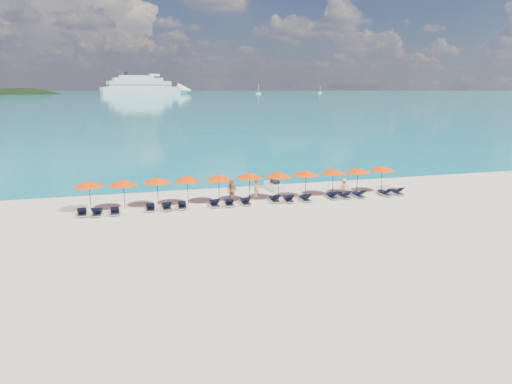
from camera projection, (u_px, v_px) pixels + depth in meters
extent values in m
plane|color=beige|center=(267.00, 219.00, 29.26)|extent=(1400.00, 1400.00, 0.00)
cube|color=#1FA9B2|center=(147.00, 93.00, 649.31)|extent=(1600.00, 1300.00, 0.01)
ellipsoid|color=black|center=(25.00, 123.00, 526.95)|extent=(162.00, 126.00, 85.50)
cube|color=silver|center=(141.00, 91.00, 531.60)|extent=(97.39, 43.88, 8.76)
cone|color=silver|center=(185.00, 90.00, 560.47)|extent=(23.91, 23.91, 19.27)
cube|color=silver|center=(140.00, 84.00, 528.84)|extent=(78.15, 35.95, 7.01)
cube|color=silver|center=(138.00, 80.00, 526.71)|extent=(61.02, 29.39, 4.38)
cube|color=silver|center=(136.00, 77.00, 525.00)|extent=(41.79, 21.46, 3.07)
cube|color=black|center=(140.00, 85.00, 529.16)|extent=(79.13, 36.39, 0.79)
cube|color=black|center=(140.00, 83.00, 528.42)|extent=(77.18, 35.51, 0.79)
cylinder|color=black|center=(126.00, 74.00, 518.12)|extent=(3.85, 3.85, 4.82)
cube|color=silver|center=(258.00, 93.00, 550.46)|extent=(6.32, 2.11, 1.69)
cylinder|color=silver|center=(258.00, 89.00, 549.15)|extent=(0.38, 0.38, 10.54)
cube|color=silver|center=(320.00, 93.00, 620.54)|extent=(5.57, 1.86, 1.48)
cylinder|color=silver|center=(320.00, 89.00, 619.38)|extent=(0.33, 0.33, 9.28)
cube|color=white|center=(274.00, 186.00, 37.75)|extent=(1.24, 2.48, 0.54)
cube|color=black|center=(275.00, 182.00, 37.48)|extent=(0.64, 1.05, 0.35)
cylinder|color=black|center=(271.00, 179.00, 38.15)|extent=(0.55, 0.14, 0.06)
imported|color=tan|center=(257.00, 190.00, 34.01)|extent=(0.68, 0.60, 1.58)
imported|color=tan|center=(232.00, 190.00, 33.41)|extent=(1.04, 0.98, 1.88)
imported|color=tan|center=(344.00, 187.00, 35.02)|extent=(1.02, 0.49, 1.58)
cylinder|color=black|center=(90.00, 196.00, 31.04)|extent=(0.05, 0.05, 2.20)
cone|color=#FF3B00|center=(89.00, 184.00, 30.82)|extent=(2.10, 2.10, 0.42)
sphere|color=black|center=(89.00, 181.00, 30.77)|extent=(0.08, 0.08, 0.08)
cylinder|color=black|center=(124.00, 194.00, 31.49)|extent=(0.05, 0.05, 2.20)
cone|color=#FF3B00|center=(123.00, 182.00, 31.27)|extent=(2.10, 2.10, 0.42)
sphere|color=black|center=(123.00, 179.00, 31.22)|extent=(0.08, 0.08, 0.08)
cylinder|color=black|center=(158.00, 192.00, 32.34)|extent=(0.05, 0.05, 2.20)
cone|color=#FF3B00|center=(157.00, 180.00, 32.12)|extent=(2.10, 2.10, 0.42)
sphere|color=black|center=(157.00, 177.00, 32.07)|extent=(0.08, 0.08, 0.08)
cylinder|color=black|center=(188.00, 190.00, 32.81)|extent=(0.05, 0.05, 2.20)
cone|color=#FF3B00|center=(187.00, 178.00, 32.59)|extent=(2.10, 2.10, 0.42)
sphere|color=black|center=(187.00, 176.00, 32.54)|extent=(0.08, 0.08, 0.08)
cylinder|color=black|center=(219.00, 189.00, 33.26)|extent=(0.05, 0.05, 2.20)
cone|color=#FF3B00|center=(219.00, 177.00, 33.04)|extent=(2.10, 2.10, 0.42)
sphere|color=black|center=(219.00, 174.00, 32.99)|extent=(0.08, 0.08, 0.08)
cylinder|color=black|center=(250.00, 186.00, 33.99)|extent=(0.05, 0.05, 2.20)
cone|color=#FF3B00|center=(249.00, 175.00, 33.77)|extent=(2.10, 2.10, 0.42)
sphere|color=black|center=(249.00, 172.00, 33.72)|extent=(0.08, 0.08, 0.08)
cylinder|color=black|center=(278.00, 185.00, 34.40)|extent=(0.05, 0.05, 2.20)
cone|color=#FF3B00|center=(278.00, 174.00, 34.18)|extent=(2.10, 2.10, 0.42)
sphere|color=black|center=(278.00, 171.00, 34.13)|extent=(0.08, 0.08, 0.08)
cylinder|color=black|center=(306.00, 184.00, 34.99)|extent=(0.05, 0.05, 2.20)
cone|color=#FF3B00|center=(306.00, 173.00, 34.77)|extent=(2.10, 2.10, 0.42)
sphere|color=black|center=(306.00, 170.00, 34.72)|extent=(0.08, 0.08, 0.08)
cylinder|color=black|center=(333.00, 182.00, 35.72)|extent=(0.05, 0.05, 2.20)
cone|color=#FF3B00|center=(333.00, 171.00, 35.50)|extent=(2.10, 2.10, 0.42)
sphere|color=black|center=(333.00, 168.00, 35.44)|extent=(0.08, 0.08, 0.08)
cylinder|color=black|center=(357.00, 181.00, 36.13)|extent=(0.05, 0.05, 2.20)
cone|color=#FF3B00|center=(358.00, 170.00, 35.91)|extent=(2.10, 2.10, 0.42)
sphere|color=black|center=(358.00, 167.00, 35.86)|extent=(0.08, 0.08, 0.08)
cylinder|color=black|center=(382.00, 179.00, 36.94)|extent=(0.05, 0.05, 2.20)
cone|color=#FF3B00|center=(383.00, 168.00, 36.72)|extent=(2.10, 2.10, 0.42)
sphere|color=black|center=(383.00, 166.00, 36.66)|extent=(0.08, 0.08, 0.08)
cube|color=silver|center=(82.00, 213.00, 30.14)|extent=(0.78, 1.75, 0.06)
cube|color=black|center=(82.00, 210.00, 30.33)|extent=(0.65, 1.15, 0.04)
cube|color=black|center=(81.00, 210.00, 29.54)|extent=(0.60, 0.59, 0.43)
cube|color=silver|center=(97.00, 213.00, 30.14)|extent=(0.70, 1.73, 0.06)
cube|color=black|center=(98.00, 210.00, 30.34)|extent=(0.60, 1.12, 0.04)
cube|color=black|center=(96.00, 210.00, 29.52)|extent=(0.57, 0.56, 0.43)
cube|color=silver|center=(115.00, 212.00, 30.43)|extent=(0.75, 1.74, 0.06)
cube|color=black|center=(115.00, 209.00, 30.62)|extent=(0.64, 1.14, 0.04)
cube|color=black|center=(115.00, 208.00, 29.83)|extent=(0.59, 0.58, 0.43)
cube|color=silver|center=(151.00, 208.00, 31.33)|extent=(0.70, 1.73, 0.06)
cube|color=black|center=(151.00, 205.00, 31.52)|extent=(0.60, 1.12, 0.04)
cube|color=black|center=(150.00, 205.00, 30.71)|extent=(0.57, 0.56, 0.43)
cube|color=silver|center=(167.00, 207.00, 31.60)|extent=(0.77, 1.75, 0.06)
cube|color=black|center=(166.00, 204.00, 31.79)|extent=(0.65, 1.15, 0.04)
cube|color=black|center=(167.00, 204.00, 31.00)|extent=(0.60, 0.58, 0.43)
cube|color=silver|center=(182.00, 206.00, 31.90)|extent=(0.76, 1.74, 0.06)
cube|color=black|center=(182.00, 203.00, 32.10)|extent=(0.64, 1.14, 0.04)
cube|color=black|center=(182.00, 203.00, 31.27)|extent=(0.59, 0.58, 0.43)
cube|color=silver|center=(214.00, 204.00, 32.44)|extent=(0.68, 1.72, 0.06)
cube|color=black|center=(214.00, 201.00, 32.63)|extent=(0.59, 1.12, 0.04)
cube|color=black|center=(216.00, 201.00, 31.83)|extent=(0.57, 0.56, 0.43)
cube|color=silver|center=(229.00, 204.00, 32.60)|extent=(0.72, 1.73, 0.06)
cube|color=black|center=(229.00, 201.00, 32.80)|extent=(0.61, 1.13, 0.04)
cube|color=black|center=(230.00, 200.00, 31.98)|extent=(0.58, 0.57, 0.43)
cube|color=silver|center=(245.00, 202.00, 32.94)|extent=(0.63, 1.70, 0.06)
cube|color=black|center=(245.00, 200.00, 33.14)|extent=(0.55, 1.10, 0.04)
cube|color=black|center=(247.00, 199.00, 32.33)|extent=(0.55, 0.54, 0.43)
cube|color=silver|center=(275.00, 200.00, 33.66)|extent=(0.66, 1.71, 0.06)
cube|color=black|center=(274.00, 197.00, 33.86)|extent=(0.58, 1.11, 0.04)
cube|color=black|center=(277.00, 197.00, 33.04)|extent=(0.56, 0.55, 0.43)
cube|color=silver|center=(289.00, 200.00, 33.70)|extent=(0.78, 1.75, 0.06)
cube|color=black|center=(288.00, 197.00, 33.90)|extent=(0.65, 1.15, 0.04)
cube|color=black|center=(290.00, 197.00, 33.08)|extent=(0.60, 0.59, 0.43)
cube|color=silver|center=(305.00, 199.00, 33.95)|extent=(0.63, 1.70, 0.06)
cube|color=black|center=(304.00, 196.00, 34.15)|extent=(0.56, 1.10, 0.04)
cube|color=black|center=(308.00, 196.00, 33.34)|extent=(0.55, 0.54, 0.43)
cube|color=silver|center=(332.00, 197.00, 34.72)|extent=(0.66, 1.71, 0.06)
cube|color=black|center=(331.00, 194.00, 34.92)|extent=(0.57, 1.11, 0.04)
cube|color=black|center=(335.00, 193.00, 34.10)|extent=(0.56, 0.55, 0.43)
cube|color=silver|center=(344.00, 196.00, 34.83)|extent=(0.68, 1.72, 0.06)
cube|color=black|center=(343.00, 194.00, 35.02)|extent=(0.59, 1.12, 0.04)
cube|color=black|center=(348.00, 193.00, 34.22)|extent=(0.57, 0.55, 0.43)
cube|color=silver|center=(358.00, 195.00, 35.06)|extent=(0.76, 1.74, 0.06)
cube|color=black|center=(357.00, 193.00, 35.25)|extent=(0.64, 1.14, 0.04)
cube|color=black|center=(362.00, 192.00, 34.46)|extent=(0.59, 0.58, 0.43)
cube|color=silver|center=(385.00, 194.00, 35.66)|extent=(0.73, 1.74, 0.06)
cube|color=black|center=(383.00, 191.00, 35.85)|extent=(0.62, 1.13, 0.04)
cube|color=black|center=(389.00, 190.00, 35.05)|extent=(0.58, 0.57, 0.43)
cube|color=silver|center=(396.00, 193.00, 36.04)|extent=(0.68, 1.72, 0.06)
cube|color=black|center=(395.00, 190.00, 36.24)|extent=(0.59, 1.12, 0.04)
cube|color=black|center=(400.00, 189.00, 35.42)|extent=(0.57, 0.56, 0.43)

